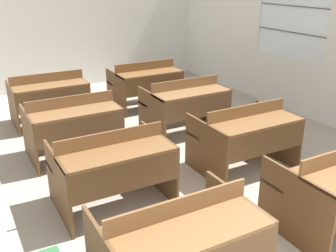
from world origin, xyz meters
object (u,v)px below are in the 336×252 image
(bench_front_left, at_px, (180,243))
(bench_third_right, at_px, (185,103))
(bench_third_left, at_px, (73,124))
(bench_back_left, at_px, (49,96))
(bench_back_right, at_px, (146,82))
(bench_second_right, at_px, (246,134))
(bench_second_left, at_px, (113,165))

(bench_front_left, height_order, bench_third_right, same)
(bench_front_left, xyz_separation_m, bench_third_left, (0.01, 2.68, 0.00))
(bench_third_right, height_order, bench_back_left, same)
(bench_front_left, distance_m, bench_back_right, 4.38)
(bench_front_left, xyz_separation_m, bench_back_right, (1.70, 4.04, 0.00))
(bench_second_right, xyz_separation_m, bench_third_left, (-1.68, 1.34, 0.00))
(bench_second_left, distance_m, bench_third_left, 1.33)
(bench_front_left, height_order, bench_third_left, same)
(bench_third_right, bearing_deg, bench_third_left, -179.22)
(bench_back_left, height_order, bench_back_right, same)
(bench_front_left, bearing_deg, bench_back_right, 67.21)
(bench_second_left, bearing_deg, bench_second_right, -0.34)
(bench_third_left, height_order, bench_back_right, same)
(bench_second_left, relative_size, bench_back_left, 1.00)
(bench_second_right, relative_size, bench_back_left, 1.00)
(bench_front_left, height_order, bench_second_left, same)
(bench_second_left, xyz_separation_m, bench_third_right, (1.67, 1.35, 0.00))
(bench_second_right, height_order, bench_third_left, same)
(bench_front_left, relative_size, bench_second_right, 1.00)
(bench_second_right, bearing_deg, bench_third_left, 141.48)
(bench_second_right, distance_m, bench_third_left, 2.15)
(bench_third_right, distance_m, bench_back_left, 2.13)
(bench_second_left, relative_size, bench_second_right, 1.00)
(bench_second_right, height_order, bench_third_right, same)
(bench_back_left, distance_m, bench_back_right, 1.66)
(bench_second_left, bearing_deg, bench_back_left, 89.82)
(bench_second_left, bearing_deg, bench_third_left, 90.51)
(bench_third_right, xyz_separation_m, bench_back_right, (0.00, 1.33, 0.00))
(bench_second_left, xyz_separation_m, bench_second_right, (1.67, -0.01, 0.00))
(bench_third_left, relative_size, bench_third_right, 1.00)
(bench_front_left, distance_m, bench_second_left, 1.35)
(bench_front_left, xyz_separation_m, bench_second_left, (0.03, 1.35, 0.00))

